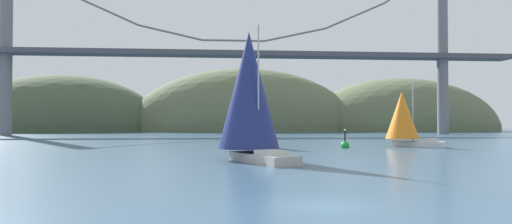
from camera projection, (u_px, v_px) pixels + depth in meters
name	position (u px, v px, depth m)	size (l,w,h in m)	color
ground_plane	(322.00, 206.00, 18.14)	(360.00, 360.00, 0.00)	#385670
headland_left	(61.00, 131.00, 147.78)	(67.04, 44.00, 37.28)	#425138
headland_center	(244.00, 131.00, 153.04)	(78.60, 44.00, 42.52)	#5B6647
headland_right	(400.00, 131.00, 157.86)	(69.80, 44.00, 36.79)	#5B6647
suspension_bridge	(233.00, 50.00, 113.18)	(145.54, 6.00, 44.59)	slate
sailboat_scarlet_sail	(255.00, 116.00, 57.98)	(4.79, 7.13, 8.53)	black
sailboat_navy_sail	(250.00, 93.00, 39.20)	(7.22, 9.95, 11.51)	#B7B2A8
sailboat_orange_sail	(403.00, 117.00, 60.59)	(7.84, 6.83, 8.59)	white
channel_buoy	(345.00, 145.00, 57.19)	(1.10, 1.10, 2.64)	green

